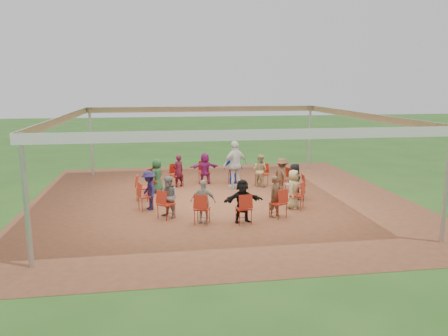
{
  "coord_description": "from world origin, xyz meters",
  "views": [
    {
      "loc": [
        -2.19,
        -14.66,
        4.0
      ],
      "look_at": [
        0.17,
        0.3,
        1.08
      ],
      "focal_mm": 35.0,
      "sensor_mm": 36.0,
      "label": 1
    }
  ],
  "objects": [
    {
      "name": "tent",
      "position": [
        0.0,
        0.0,
        2.37
      ],
      "size": [
        10.33,
        10.33,
        3.0
      ],
      "color": "#B2B2B7",
      "rests_on": "ground"
    },
    {
      "name": "chair_1",
      "position": [
        2.57,
        0.87,
        0.45
      ],
      "size": [
        0.55,
        0.54,
        0.9
      ],
      "primitive_type": null,
      "rotation": [
        0.0,
        0.0,
        1.9
      ],
      "color": "#A42211",
      "rests_on": "ground"
    },
    {
      "name": "chair_0",
      "position": [
        2.69,
        -0.33,
        0.45
      ],
      "size": [
        0.49,
        0.47,
        0.9
      ],
      "primitive_type": null,
      "rotation": [
        0.0,
        0.0,
        1.45
      ],
      "color": "#A42211",
      "rests_on": "ground"
    },
    {
      "name": "chair_10",
      "position": [
        -0.92,
        -2.55,
        0.45
      ],
      "size": [
        0.54,
        0.56,
        0.9
      ],
      "primitive_type": null,
      "rotation": [
        0.0,
        0.0,
        -0.35
      ],
      "color": "#A42211",
      "rests_on": "ground"
    },
    {
      "name": "chair_5",
      "position": [
        -1.42,
        2.31,
        0.45
      ],
      "size": [
        0.59,
        0.59,
        0.9
      ],
      "primitive_type": null,
      "rotation": [
        0.0,
        0.0,
        -2.59
      ],
      "color": "#A42211",
      "rests_on": "ground"
    },
    {
      "name": "person_seated_12",
      "position": [
        2.18,
        -1.4,
        0.64
      ],
      "size": [
        0.63,
        0.71,
        1.28
      ],
      "primitive_type": "imported",
      "rotation": [
        0.0,
        0.0,
        1.0
      ],
      "color": "tan",
      "rests_on": "ground"
    },
    {
      "name": "person_seated_11",
      "position": [
        1.35,
        -2.21,
        0.64
      ],
      "size": [
        0.56,
        0.5,
        1.28
      ],
      "primitive_type": "imported",
      "rotation": [
        0.0,
        0.0,
        0.55
      ],
      "color": "brown",
      "rests_on": "ground"
    },
    {
      "name": "ground",
      "position": [
        0.0,
        0.0,
        0.0
      ],
      "size": [
        80.0,
        80.0,
        0.0
      ],
      "primitive_type": "plane",
      "color": "#28561A",
      "rests_on": "ground"
    },
    {
      "name": "person_seated_7",
      "position": [
        -2.45,
        -0.83,
        0.64
      ],
      "size": [
        0.65,
        0.91,
        1.28
      ],
      "primitive_type": "imported",
      "rotation": [
        0.0,
        0.0,
        -1.25
      ],
      "color": "#1F1842",
      "rests_on": "ground"
    },
    {
      "name": "dirt_patch",
      "position": [
        0.0,
        0.0,
        0.01
      ],
      "size": [
        13.0,
        13.0,
        0.0
      ],
      "primitive_type": "plane",
      "color": "brown",
      "rests_on": "ground"
    },
    {
      "name": "chair_12",
      "position": [
        1.42,
        -2.31,
        0.45
      ],
      "size": [
        0.59,
        0.59,
        0.9
      ],
      "primitive_type": null,
      "rotation": [
        0.0,
        0.0,
        0.55
      ],
      "color": "#A42211",
      "rests_on": "ground"
    },
    {
      "name": "standing_person",
      "position": [
        0.82,
        1.61,
        0.94
      ],
      "size": [
        1.22,
        0.97,
        1.86
      ],
      "primitive_type": "imported",
      "rotation": [
        0.0,
        0.0,
        3.58
      ],
      "color": "silver",
      "rests_on": "ground"
    },
    {
      "name": "laptop",
      "position": [
        2.4,
        -0.3,
        0.6
      ],
      "size": [
        0.27,
        0.32,
        0.2
      ],
      "rotation": [
        0.0,
        0.0,
        1.45
      ],
      "color": "#B7B7BC",
      "rests_on": "ground"
    },
    {
      "name": "person_seated_1",
      "position": [
        2.45,
        0.83,
        0.64
      ],
      "size": [
        0.65,
        0.91,
        1.28
      ],
      "primitive_type": "imported",
      "rotation": [
        0.0,
        0.0,
        1.9
      ],
      "color": "brown",
      "rests_on": "ground"
    },
    {
      "name": "chair_2",
      "position": [
        1.94,
        1.89,
        0.45
      ],
      "size": [
        0.61,
        0.61,
        0.9
      ],
      "primitive_type": null,
      "rotation": [
        0.0,
        0.0,
        2.34
      ],
      "color": "#A42211",
      "rests_on": "ground"
    },
    {
      "name": "person_seated_2",
      "position": [
        1.85,
        1.81,
        0.64
      ],
      "size": [
        0.69,
        0.69,
        1.28
      ],
      "primitive_type": "imported",
      "rotation": [
        0.0,
        0.0,
        2.34
      ],
      "color": "tan",
      "rests_on": "ground"
    },
    {
      "name": "chair_6",
      "position": [
        -2.28,
        1.47,
        0.45
      ],
      "size": [
        0.6,
        0.59,
        0.9
      ],
      "primitive_type": null,
      "rotation": [
        0.0,
        0.0,
        -2.14
      ],
      "color": "#A42211",
      "rests_on": "ground"
    },
    {
      "name": "chair_13",
      "position": [
        2.28,
        -1.47,
        0.45
      ],
      "size": [
        0.6,
        0.59,
        0.9
      ],
      "primitive_type": null,
      "rotation": [
        0.0,
        0.0,
        1.0
      ],
      "color": "#A42211",
      "rests_on": "ground"
    },
    {
      "name": "person_seated_5",
      "position": [
        -1.35,
        2.21,
        0.64
      ],
      "size": [
        0.56,
        0.5,
        1.28
      ],
      "primitive_type": "imported",
      "rotation": [
        0.0,
        0.0,
        -2.59
      ],
      "color": "#450E1D",
      "rests_on": "ground"
    },
    {
      "name": "person_seated_8",
      "position": [
        -1.85,
        -1.81,
        0.64
      ],
      "size": [
        0.69,
        0.69,
        1.28
      ],
      "primitive_type": "imported",
      "rotation": [
        0.0,
        0.0,
        -0.8
      ],
      "color": "slate",
      "rests_on": "ground"
    },
    {
      "name": "cable_coil",
      "position": [
        0.75,
        0.49,
        0.02
      ],
      "size": [
        0.39,
        0.39,
        0.03
      ],
      "rotation": [
        0.0,
        0.0,
        0.31
      ],
      "color": "black",
      "rests_on": "ground"
    },
    {
      "name": "chair_9",
      "position": [
        -1.94,
        -1.89,
        0.45
      ],
      "size": [
        0.61,
        0.61,
        0.9
      ],
      "primitive_type": null,
      "rotation": [
        0.0,
        0.0,
        -0.8
      ],
      "color": "#A42211",
      "rests_on": "ground"
    },
    {
      "name": "chair_3",
      "position": [
        0.92,
        2.55,
        0.45
      ],
      "size": [
        0.54,
        0.56,
        0.9
      ],
      "primitive_type": null,
      "rotation": [
        0.0,
        0.0,
        2.79
      ],
      "color": "#A42211",
      "rests_on": "ground"
    },
    {
      "name": "chair_8",
      "position": [
        -2.57,
        -0.87,
        0.45
      ],
      "size": [
        0.55,
        0.54,
        0.9
      ],
      "primitive_type": null,
      "rotation": [
        0.0,
        0.0,
        -1.25
      ],
      "color": "#A42211",
      "rests_on": "ground"
    },
    {
      "name": "person_seated_4",
      "position": [
        -0.26,
        2.58,
        0.64
      ],
      "size": [
        1.22,
        0.56,
        1.28
      ],
      "primitive_type": "imported",
      "rotation": [
        0.0,
        0.0,
        -3.04
      ],
      "color": "#831A61",
      "rests_on": "ground"
    },
    {
      "name": "person_seated_3",
      "position": [
        0.88,
        2.43,
        0.64
      ],
      "size": [
        0.83,
        0.61,
        1.28
      ],
      "primitive_type": "imported",
      "rotation": [
        0.0,
        0.0,
        2.79
      ],
      "color": "#0C27A2",
      "rests_on": "ground"
    },
    {
      "name": "chair_4",
      "position": [
        -0.27,
        2.7,
        0.45
      ],
      "size": [
        0.46,
        0.48,
        0.9
      ],
      "primitive_type": null,
      "rotation": [
        0.0,
        0.0,
        -3.04
      ],
      "color": "#A42211",
      "rests_on": "ground"
    },
    {
      "name": "chair_11",
      "position": [
        0.27,
        -2.7,
        0.45
      ],
      "size": [
        0.46,
        0.48,
        0.9
      ],
      "primitive_type": null,
      "rotation": [
        0.0,
        0.0,
        0.1
      ],
      "color": "#A42211",
      "rests_on": "ground"
    },
    {
      "name": "chair_7",
      "position": [
        -2.69,
        0.33,
        0.45
      ],
      "size": [
        0.49,
        0.47,
        0.9
      ],
      "primitive_type": null,
      "rotation": [
        0.0,
        0.0,
        -1.69
      ],
      "color": "#A42211",
      "rests_on": "ground"
    },
    {
      "name": "person_seated_10",
      "position": [
        0.26,
        -2.58,
        0.64
      ],
      "size": [
        1.22,
        0.56,
        1.28
      ],
      "primitive_type": "imported",
      "rotation": [
        0.0,
        0.0,
        0.1
      ],
      "color": "black",
      "rests_on": "ground"
    },
    {
      "name": "person_seated_0",
      "position": [
        2.57,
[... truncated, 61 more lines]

